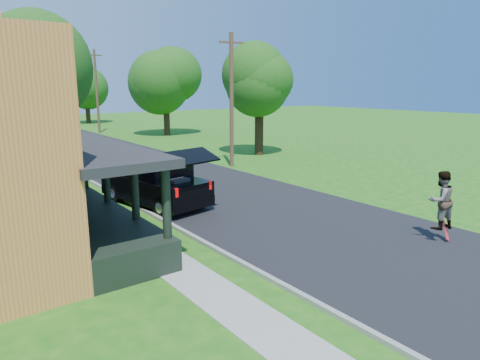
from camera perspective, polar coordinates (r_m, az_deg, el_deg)
ground at (r=14.65m, az=14.04°, el=-7.61°), size 140.00×140.00×0.00m
street at (r=30.96m, az=-15.81°, el=2.81°), size 8.00×120.00×0.02m
curb at (r=29.79m, az=-23.08°, el=1.92°), size 0.15×120.00×0.12m
sidewalk at (r=29.48m, az=-25.99°, el=1.55°), size 1.30×120.00×0.03m
black_suv at (r=18.32m, az=-11.29°, el=-0.25°), size 3.00×5.77×2.56m
skateboarder at (r=15.04m, az=25.18°, el=-2.44°), size 1.06×0.91×1.89m
skateboard at (r=15.49m, az=25.76°, el=-6.09°), size 0.46×0.38×0.65m
tree_left_mid at (r=26.30m, az=-28.18°, el=13.94°), size 8.31×8.08×9.77m
tree_right_near at (r=31.08m, az=2.52°, el=13.91°), size 6.06×5.78×8.72m
tree_right_mid at (r=44.07m, az=-10.04°, el=13.80°), size 6.60×6.34×9.35m
tree_right_far at (r=60.94m, az=-19.94°, el=12.16°), size 5.26×5.07×8.17m
utility_pole_near at (r=26.31m, az=-1.14°, el=10.72°), size 1.52×0.47×8.01m
utility_pole_far at (r=48.25m, az=-18.56°, el=11.24°), size 1.56×0.29×8.61m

